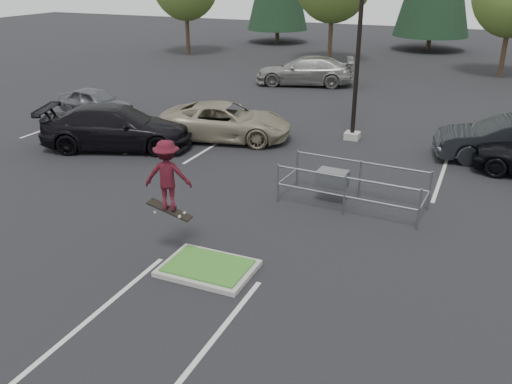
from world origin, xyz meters
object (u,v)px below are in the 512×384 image
at_px(car_far_silver, 306,71).
at_px(car_l_black, 114,127).
at_px(skateboarder, 167,176).
at_px(light_pole, 360,28).
at_px(car_l_tan, 224,122).
at_px(cart_corral, 337,179).
at_px(car_l_grey, 95,102).
at_px(car_r_charc, 508,140).

bearing_deg(car_far_silver, car_l_black, -26.35).
distance_m(skateboarder, car_l_black, 9.63).
bearing_deg(car_far_silver, light_pole, 13.77).
bearing_deg(light_pole, car_far_silver, 118.81).
distance_m(skateboarder, car_l_tan, 10.15).
height_order(cart_corral, car_l_tan, car_l_tan).
relative_size(skateboarder, car_l_grey, 0.50).
bearing_deg(car_r_charc, car_l_tan, -93.57).
xyz_separation_m(car_l_tan, car_l_black, (-3.50, -2.80, 0.09)).
height_order(car_l_tan, car_l_black, car_l_black).
bearing_deg(car_l_grey, car_far_silver, -23.37).
xyz_separation_m(car_r_charc, car_far_silver, (-11.50, 10.50, 0.01)).
height_order(light_pole, car_l_tan, light_pole).
xyz_separation_m(car_l_black, car_r_charc, (14.50, 4.50, -0.02)).
height_order(cart_corral, skateboarder, skateboarder).
relative_size(skateboarder, car_r_charc, 0.39).
xyz_separation_m(skateboarder, car_r_charc, (7.70, 11.19, -1.33)).
xyz_separation_m(light_pole, car_far_silver, (-5.50, 10.00, -3.70)).
distance_m(light_pole, car_l_black, 10.53).
bearing_deg(car_far_silver, cart_corral, 6.79).
bearing_deg(car_l_tan, light_pole, -79.37).
bearing_deg(car_l_tan, cart_corral, -139.45).
height_order(car_l_grey, car_far_silver, car_far_silver).
relative_size(light_pole, car_r_charc, 1.96).
bearing_deg(cart_corral, skateboarder, -117.15).
height_order(skateboarder, car_l_black, skateboarder).
relative_size(light_pole, car_far_silver, 1.70).
bearing_deg(car_l_grey, car_l_black, -124.61).
xyz_separation_m(light_pole, skateboarder, (-1.70, -11.69, -2.37)).
bearing_deg(car_far_silver, skateboarder, -5.10).
bearing_deg(car_l_grey, cart_corral, -103.44).
bearing_deg(car_r_charc, car_l_grey, -99.93).
distance_m(cart_corral, car_l_grey, 14.77).
relative_size(cart_corral, car_far_silver, 0.75).
relative_size(car_r_charc, car_far_silver, 0.87).
bearing_deg(car_l_tan, car_l_black, 115.59).
relative_size(light_pole, car_l_grey, 2.51).
relative_size(car_l_tan, car_far_silver, 0.94).
distance_m(light_pole, car_far_silver, 12.00).
height_order(light_pole, cart_corral, light_pole).
xyz_separation_m(light_pole, car_r_charc, (6.00, -0.50, -3.71)).
relative_size(car_l_tan, car_l_grey, 1.38).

